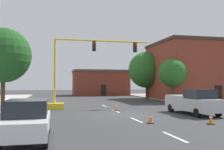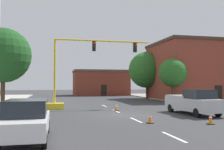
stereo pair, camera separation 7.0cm
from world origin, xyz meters
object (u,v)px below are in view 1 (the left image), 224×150
tree_right_far (147,70)px  traffic_cone_roadside_c (151,118)px  traffic_signal_gantry (70,85)px  traffic_cone_roadside_b (211,119)px  traffic_cone_roadside_a (117,107)px  sedan_white_near_left (27,120)px  pickup_truck_silver (193,102)px  tree_left_near (3,55)px  tree_right_mid (173,73)px

tree_right_far → traffic_cone_roadside_c: tree_right_far is taller
traffic_signal_gantry → traffic_cone_roadside_b: size_ratio=16.27×
traffic_cone_roadside_a → traffic_cone_roadside_c: size_ratio=1.00×
sedan_white_near_left → traffic_cone_roadside_a: sedan_white_near_left is taller
tree_right_far → pickup_truck_silver: tree_right_far is taller
pickup_truck_silver → traffic_cone_roadside_c: bearing=-145.0°
traffic_cone_roadside_c → sedan_white_near_left: bearing=-155.3°
sedan_white_near_left → tree_left_near: bearing=104.9°
tree_right_mid → sedan_white_near_left: bearing=-131.2°
sedan_white_near_left → traffic_cone_roadside_c: size_ratio=7.18×
traffic_signal_gantry → pickup_truck_silver: traffic_signal_gantry is taller
tree_right_far → traffic_cone_roadside_b: tree_right_far is taller
traffic_signal_gantry → tree_right_far: 19.41m
traffic_signal_gantry → pickup_truck_silver: 11.63m
traffic_cone_roadside_b → traffic_cone_roadside_c: traffic_cone_roadside_b is taller
sedan_white_near_left → traffic_cone_roadside_b: sedan_white_near_left is taller
tree_left_near → tree_right_mid: tree_left_near is taller
pickup_truck_silver → traffic_cone_roadside_a: (-5.29, 3.90, -0.67)m
traffic_cone_roadside_a → traffic_cone_roadside_b: size_ratio=0.97×
pickup_truck_silver → sedan_white_near_left: pickup_truck_silver is taller
tree_left_near → traffic_cone_roadside_c: tree_left_near is taller
traffic_signal_gantry → traffic_cone_roadside_c: 11.39m
traffic_signal_gantry → tree_right_far: bearing=46.4°
traffic_signal_gantry → traffic_cone_roadside_a: bearing=-36.2°
pickup_truck_silver → sedan_white_near_left: (-11.93, -6.69, -0.09)m
pickup_truck_silver → traffic_cone_roadside_a: 6.61m
traffic_cone_roadside_a → pickup_truck_silver: bearing=-36.4°
tree_right_far → tree_right_mid: (-0.04, -9.35, -0.86)m
traffic_cone_roadside_c → pickup_truck_silver: bearing=35.0°
tree_right_mid → traffic_cone_roadside_c: 17.77m
tree_left_near → traffic_cone_roadside_b: bearing=-35.9°
pickup_truck_silver → tree_right_far: bearing=79.2°
traffic_signal_gantry → traffic_cone_roadside_b: traffic_signal_gantry is taller
sedan_white_near_left → traffic_cone_roadside_a: bearing=57.9°
pickup_truck_silver → traffic_cone_roadside_a: bearing=143.6°
tree_right_far → pickup_truck_silver: (-3.97, -20.81, -3.69)m
tree_left_near → traffic_cone_roadside_a: 10.84m
tree_right_mid → pickup_truck_silver: size_ratio=1.02×
traffic_signal_gantry → traffic_cone_roadside_b: bearing=-56.2°
pickup_truck_silver → traffic_cone_roadside_b: bearing=-109.1°
traffic_signal_gantry → tree_right_far: size_ratio=1.37×
tree_right_mid → traffic_cone_roadside_b: tree_right_mid is taller
traffic_cone_roadside_a → traffic_cone_roadside_b: (3.68, -8.57, 0.01)m
pickup_truck_silver → tree_left_near: bearing=161.4°
tree_left_near → tree_right_mid: size_ratio=1.29×
sedan_white_near_left → traffic_cone_roadside_b: size_ratio=7.02×
pickup_truck_silver → traffic_cone_roadside_c: size_ratio=8.79×
traffic_cone_roadside_c → traffic_cone_roadside_b: bearing=-18.9°
pickup_truck_silver → traffic_cone_roadside_b: (-1.61, -4.67, -0.66)m
traffic_signal_gantry → sedan_white_near_left: (-2.62, -13.53, -1.44)m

